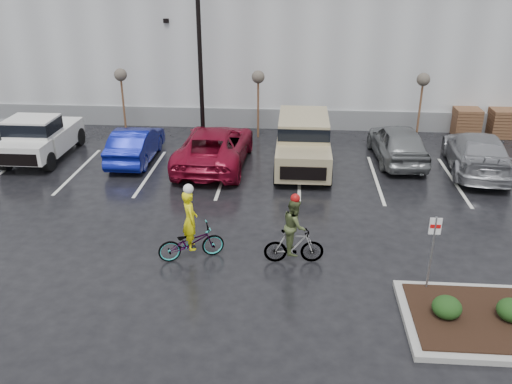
# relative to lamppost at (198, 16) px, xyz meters

# --- Properties ---
(ground) EXTENTS (120.00, 120.00, 0.00)m
(ground) POSITION_rel_lamppost_xyz_m (4.00, -12.00, -5.69)
(ground) COLOR black
(ground) RESTS_ON ground
(warehouse) EXTENTS (60.50, 15.50, 7.20)m
(warehouse) POSITION_rel_lamppost_xyz_m (4.00, 9.99, -2.04)
(warehouse) COLOR #AFB2B4
(warehouse) RESTS_ON ground
(wooded_ridge) EXTENTS (80.00, 25.00, 6.00)m
(wooded_ridge) POSITION_rel_lamppost_xyz_m (4.00, 33.00, -2.69)
(wooded_ridge) COLOR #23431C
(wooded_ridge) RESTS_ON ground
(lamppost) EXTENTS (0.50, 1.00, 9.22)m
(lamppost) POSITION_rel_lamppost_xyz_m (0.00, 0.00, 0.00)
(lamppost) COLOR black
(lamppost) RESTS_ON ground
(sapling_west) EXTENTS (0.60, 0.60, 3.20)m
(sapling_west) POSITION_rel_lamppost_xyz_m (-4.00, 1.00, -2.96)
(sapling_west) COLOR brown
(sapling_west) RESTS_ON ground
(sapling_mid) EXTENTS (0.60, 0.60, 3.20)m
(sapling_mid) POSITION_rel_lamppost_xyz_m (2.50, 1.00, -2.96)
(sapling_mid) COLOR brown
(sapling_mid) RESTS_ON ground
(sapling_east) EXTENTS (0.60, 0.60, 3.20)m
(sapling_east) POSITION_rel_lamppost_xyz_m (10.00, 1.00, -2.96)
(sapling_east) COLOR brown
(sapling_east) RESTS_ON ground
(pallet_stack_a) EXTENTS (1.20, 1.20, 1.35)m
(pallet_stack_a) POSITION_rel_lamppost_xyz_m (12.50, 2.00, -5.01)
(pallet_stack_a) COLOR brown
(pallet_stack_a) RESTS_ON ground
(pallet_stack_b) EXTENTS (1.20, 1.20, 1.35)m
(pallet_stack_b) POSITION_rel_lamppost_xyz_m (14.20, 2.00, -5.01)
(pallet_stack_b) COLOR brown
(pallet_stack_b) RESTS_ON ground
(shrub_a) EXTENTS (0.70, 0.70, 0.52)m
(shrub_a) POSITION_rel_lamppost_xyz_m (8.00, -13.00, -5.27)
(shrub_a) COLOR black
(shrub_a) RESTS_ON curb_island
(shrub_b) EXTENTS (0.70, 0.70, 0.52)m
(shrub_b) POSITION_rel_lamppost_xyz_m (9.50, -13.00, -5.27)
(shrub_b) COLOR black
(shrub_b) RESTS_ON curb_island
(fire_lane_sign) EXTENTS (0.30, 0.05, 2.20)m
(fire_lane_sign) POSITION_rel_lamppost_xyz_m (7.80, -11.80, -4.28)
(fire_lane_sign) COLOR gray
(fire_lane_sign) RESTS_ON ground
(pickup_white) EXTENTS (2.10, 5.20, 1.96)m
(pickup_white) POSITION_rel_lamppost_xyz_m (-6.53, -2.33, -4.71)
(pickup_white) COLOR silver
(pickup_white) RESTS_ON ground
(car_blue) EXTENTS (1.55, 4.36, 1.43)m
(car_blue) POSITION_rel_lamppost_xyz_m (-2.45, -2.59, -4.97)
(car_blue) COLOR navy
(car_blue) RESTS_ON ground
(car_red) EXTENTS (2.90, 5.92, 1.62)m
(car_red) POSITION_rel_lamppost_xyz_m (0.97, -2.89, -4.88)
(car_red) COLOR maroon
(car_red) RESTS_ON ground
(suv_tan) EXTENTS (2.20, 5.10, 2.06)m
(suv_tan) POSITION_rel_lamppost_xyz_m (4.62, -2.99, -4.66)
(suv_tan) COLOR tan
(suv_tan) RESTS_ON ground
(car_grey) EXTENTS (2.20, 4.81, 1.60)m
(car_grey) POSITION_rel_lamppost_xyz_m (8.61, -1.80, -4.89)
(car_grey) COLOR slate
(car_grey) RESTS_ON ground
(car_far_silver) EXTENTS (2.82, 5.64, 1.57)m
(car_far_silver) POSITION_rel_lamppost_xyz_m (11.63, -2.75, -4.90)
(car_far_silver) COLOR #9EA0A5
(car_far_silver) RESTS_ON ground
(cyclist_hivis) EXTENTS (2.03, 1.32, 2.32)m
(cyclist_hivis) POSITION_rel_lamppost_xyz_m (1.40, -10.50, -4.97)
(cyclist_hivis) COLOR #3F3F44
(cyclist_hivis) RESTS_ON ground
(cyclist_olive) EXTENTS (1.67, 0.82, 2.13)m
(cyclist_olive) POSITION_rel_lamppost_xyz_m (4.34, -10.50, -4.90)
(cyclist_olive) COLOR #3F3F44
(cyclist_olive) RESTS_ON ground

